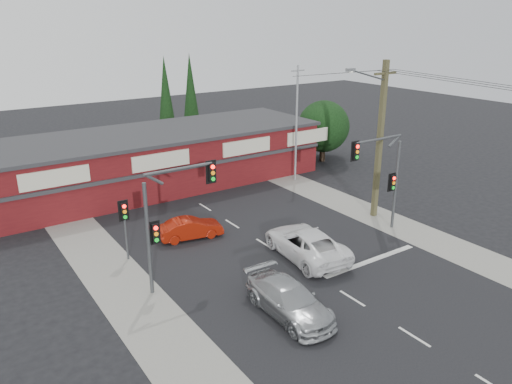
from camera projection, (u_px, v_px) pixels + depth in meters
ground at (302, 267)px, 26.10m from camera, size 120.00×120.00×0.00m
road_strip at (249, 235)px, 30.01m from camera, size 14.00×70.00×0.01m
verge_left at (111, 273)px, 25.52m from camera, size 3.00×70.00×0.02m
verge_right at (352, 206)px, 34.50m from camera, size 3.00×70.00×0.02m
stop_line at (370, 261)px, 26.77m from camera, size 6.50×0.35×0.01m
white_suv at (306, 243)px, 27.04m from camera, size 3.24×5.98×1.59m
silver_suv at (289, 300)px, 21.74m from camera, size 2.15×5.03×1.44m
red_sedan at (191, 228)px, 29.39m from camera, size 3.93×1.97×1.24m
lane_dashes at (264, 244)px, 28.78m from camera, size 0.12×44.46×0.01m
shop_building at (153, 159)px, 38.15m from camera, size 27.30×8.40×4.22m
tree_cluster at (322, 129)px, 44.98m from camera, size 5.90×5.10×5.50m
conifer_near at (166, 98)px, 44.91m from camera, size 1.80×1.80×9.25m
conifer_far at (191, 93)px, 48.32m from camera, size 1.80×1.80×9.25m
traffic_mast_left at (168, 211)px, 22.97m from camera, size 3.77×0.27×5.97m
traffic_mast_right at (384, 169)px, 29.21m from camera, size 3.96×0.27×5.97m
pedestal_signal at (124, 218)px, 26.20m from camera, size 0.55×0.27×3.38m
utility_pole at (379, 136)px, 31.07m from camera, size 4.38×0.59×10.00m
steel_pole at (296, 122)px, 38.69m from camera, size 1.20×0.16×9.00m
power_lines at (466, 86)px, 25.66m from camera, size 2.01×29.00×1.22m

